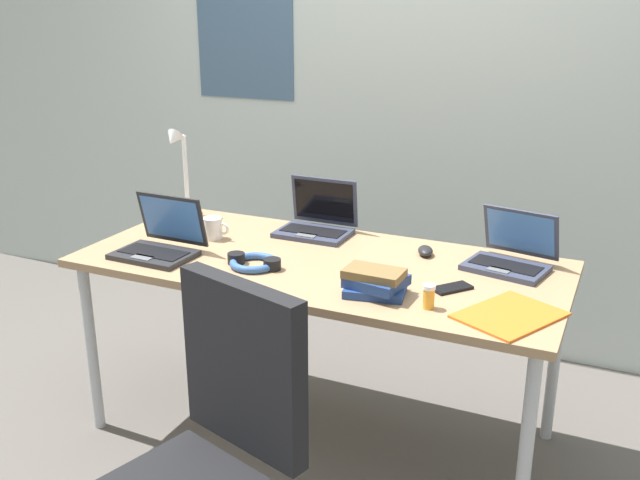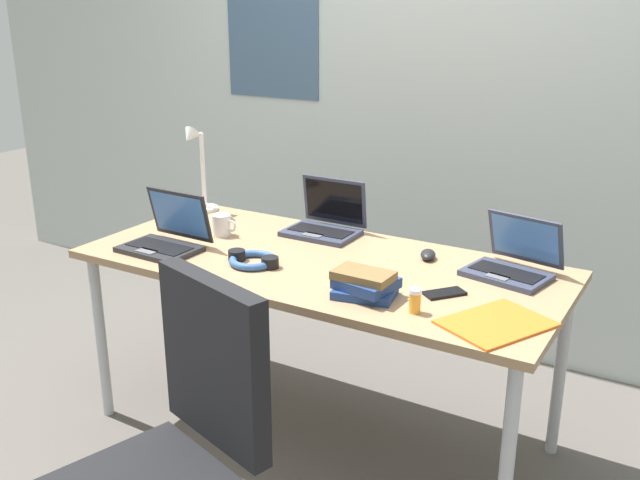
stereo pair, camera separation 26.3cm
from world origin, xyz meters
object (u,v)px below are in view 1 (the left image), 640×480
at_px(desk_lamp, 181,173).
at_px(laptop_front_left, 510,256).
at_px(headphones, 254,262).
at_px(coffee_mug, 213,228).
at_px(cell_phone, 452,288).
at_px(laptop_mid_desk, 160,243).
at_px(book_stack, 375,282).
at_px(computer_mouse, 425,251).
at_px(laptop_far_corner, 317,223).
at_px(pill_bottle, 429,296).
at_px(paper_folder_near_lamp, 510,315).

height_order(desk_lamp, laptop_front_left, desk_lamp).
height_order(headphones, coffee_mug, coffee_mug).
bearing_deg(cell_phone, laptop_mid_desk, -134.90).
distance_m(laptop_mid_desk, book_stack, 0.88).
xyz_separation_m(book_stack, coffee_mug, (-0.80, 0.27, 0.00)).
height_order(laptop_mid_desk, computer_mouse, laptop_mid_desk).
distance_m(laptop_mid_desk, laptop_far_corner, 0.65).
bearing_deg(desk_lamp, pill_bottle, -22.33).
xyz_separation_m(laptop_far_corner, computer_mouse, (0.49, -0.07, -0.03)).
relative_size(laptop_front_left, paper_folder_near_lamp, 1.05).
bearing_deg(laptop_front_left, computer_mouse, 179.78).
relative_size(headphones, coffee_mug, 1.89).
height_order(computer_mouse, pill_bottle, pill_bottle).
xyz_separation_m(laptop_far_corner, book_stack, (0.45, -0.51, -0.00)).
height_order(computer_mouse, coffee_mug, coffee_mug).
xyz_separation_m(laptop_front_left, coffee_mug, (-1.16, -0.17, 0.00)).
xyz_separation_m(paper_folder_near_lamp, coffee_mug, (-1.24, 0.26, 0.04)).
bearing_deg(laptop_mid_desk, book_stack, -1.71).
xyz_separation_m(laptop_front_left, laptop_far_corner, (-0.81, 0.07, 0.00)).
xyz_separation_m(cell_phone, headphones, (-0.71, -0.08, 0.01)).
distance_m(laptop_far_corner, cell_phone, 0.76).
distance_m(desk_lamp, book_stack, 1.22).
height_order(pill_bottle, paper_folder_near_lamp, pill_bottle).
bearing_deg(laptop_far_corner, pill_bottle, -40.49).
xyz_separation_m(laptop_front_left, cell_phone, (-0.14, -0.29, -0.04)).
relative_size(cell_phone, book_stack, 0.62).
height_order(laptop_front_left, laptop_far_corner, laptop_far_corner).
bearing_deg(laptop_mid_desk, pill_bottle, -3.29).
bearing_deg(coffee_mug, book_stack, -18.79).
bearing_deg(headphones, book_stack, -7.08).
xyz_separation_m(laptop_mid_desk, book_stack, (0.88, -0.03, -0.00)).
relative_size(pill_bottle, coffee_mug, 0.70).
xyz_separation_m(laptop_front_left, headphones, (-0.85, -0.38, -0.03)).
bearing_deg(laptop_front_left, paper_folder_near_lamp, -79.52).
distance_m(computer_mouse, coffee_mug, 0.86).
distance_m(cell_phone, book_stack, 0.27).
xyz_separation_m(headphones, coffee_mug, (-0.31, 0.21, 0.03)).
bearing_deg(laptop_far_corner, coffee_mug, -145.87).
distance_m(laptop_mid_desk, cell_phone, 1.11).
relative_size(laptop_far_corner, paper_folder_near_lamp, 0.95).
bearing_deg(pill_bottle, laptop_mid_desk, 176.71).
distance_m(cell_phone, pill_bottle, 0.19).
bearing_deg(laptop_far_corner, book_stack, -48.75).
relative_size(laptop_far_corner, computer_mouse, 3.07).
distance_m(desk_lamp, coffee_mug, 0.40).
bearing_deg(book_stack, computer_mouse, 84.65).
bearing_deg(computer_mouse, laptop_mid_desk, -177.39).
relative_size(desk_lamp, book_stack, 1.83).
distance_m(laptop_front_left, laptop_far_corner, 0.81).
relative_size(headphones, pill_bottle, 2.71).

